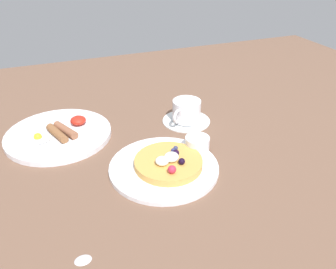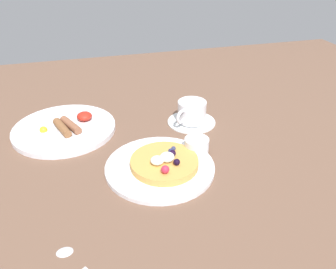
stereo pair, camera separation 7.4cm
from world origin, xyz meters
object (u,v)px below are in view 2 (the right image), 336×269
Objects in this scene: coffee_saucer at (191,121)px; coffee_cup at (192,111)px; syrup_ramekin at (197,145)px; breakfast_plate at (65,129)px; teaspoon at (79,264)px; pancake_plate at (160,167)px.

coffee_cup is at bearing -143.39° from coffee_saucer.
breakfast_plate is (-0.31, 0.20, -0.02)m from syrup_ramekin.
syrup_ramekin is at bearing 41.32° from teaspoon.
pancake_plate is at bearing -48.33° from breakfast_plate.
syrup_ramekin is 0.36m from breakfast_plate.
coffee_saucer is at bearing 53.79° from pancake_plate.
coffee_saucer is at bearing 51.15° from teaspoon.
syrup_ramekin is 0.43× the size of teaspoon.
coffee_saucer is at bearing 75.64° from syrup_ramekin.
syrup_ramekin is at bearing -103.98° from coffee_cup.
breakfast_plate is 0.35m from coffee_saucer.
teaspoon is at bearing -128.81° from coffee_cup.
breakfast_plate reaches higher than pancake_plate.
coffee_cup is at bearing 76.02° from syrup_ramekin.
coffee_cup reaches higher than syrup_ramekin.
syrup_ramekin reaches higher than coffee_saucer.
pancake_plate is 2.53× the size of coffee_cup.
syrup_ramekin is at bearing -32.60° from breakfast_plate.
breakfast_plate reaches higher than teaspoon.
breakfast_plate is (-0.21, 0.23, 0.00)m from pancake_plate.
breakfast_plate is at bearing 92.30° from teaspoon.
pancake_plate is at bearing -159.91° from syrup_ramekin.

